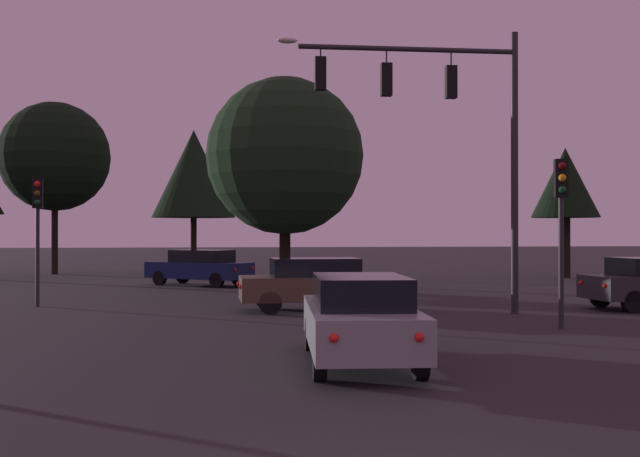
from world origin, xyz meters
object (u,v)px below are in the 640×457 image
(traffic_signal_mast_arm, at_px, (444,115))
(traffic_light_corner_right, at_px, (561,208))
(car_nearside_lane, at_px, (360,318))
(car_crossing_left, at_px, (319,283))
(car_far_lane, at_px, (200,267))
(tree_right_cluster, at_px, (565,184))
(tree_behind_sign, at_px, (194,174))
(traffic_light_corner_left, at_px, (38,215))
(tree_lot_edge, at_px, (55,157))
(tree_left_far, at_px, (285,156))

(traffic_signal_mast_arm, height_order, traffic_light_corner_right, traffic_signal_mast_arm)
(car_nearside_lane, distance_m, car_crossing_left, 8.68)
(traffic_signal_mast_arm, relative_size, car_nearside_lane, 1.71)
(car_far_lane, relative_size, tree_right_cluster, 0.72)
(traffic_light_corner_right, bearing_deg, tree_right_cluster, 63.68)
(car_nearside_lane, xyz_separation_m, car_crossing_left, (0.44, 8.67, 0.00))
(tree_behind_sign, bearing_deg, traffic_signal_mast_arm, -71.07)
(traffic_signal_mast_arm, height_order, car_far_lane, traffic_signal_mast_arm)
(traffic_light_corner_left, xyz_separation_m, car_far_lane, (4.67, 8.35, -1.98))
(tree_right_cluster, bearing_deg, car_far_lane, -170.55)
(traffic_signal_mast_arm, xyz_separation_m, traffic_light_corner_left, (-11.65, 3.73, -2.74))
(car_nearside_lane, xyz_separation_m, tree_right_cluster, (14.67, 22.34, 3.89))
(traffic_signal_mast_arm, xyz_separation_m, car_far_lane, (-6.98, 12.08, -4.72))
(traffic_light_corner_right, distance_m, tree_behind_sign, 27.25)
(traffic_light_corner_left, distance_m, tree_lot_edge, 18.73)
(traffic_signal_mast_arm, height_order, tree_right_cluster, traffic_signal_mast_arm)
(car_nearside_lane, relative_size, tree_behind_sign, 0.57)
(car_crossing_left, xyz_separation_m, tree_lot_edge, (-11.68, 20.42, 5.56))
(car_nearside_lane, bearing_deg, traffic_light_corner_right, 35.47)
(car_nearside_lane, bearing_deg, car_far_lane, 99.46)
(car_nearside_lane, bearing_deg, tree_left_far, 90.05)
(traffic_light_corner_left, height_order, tree_right_cluster, tree_right_cluster)
(traffic_signal_mast_arm, distance_m, traffic_light_corner_left, 12.54)
(traffic_light_corner_left, bearing_deg, traffic_signal_mast_arm, -17.77)
(car_far_lane, relative_size, tree_left_far, 0.59)
(tree_right_cluster, xyz_separation_m, tree_lot_edge, (-25.90, 6.75, 1.67))
(car_crossing_left, distance_m, tree_right_cluster, 20.11)
(tree_right_cluster, distance_m, tree_lot_edge, 26.82)
(traffic_signal_mast_arm, xyz_separation_m, traffic_light_corner_right, (1.82, -3.31, -2.68))
(tree_left_far, xyz_separation_m, tree_lot_edge, (-11.22, 14.53, 1.30))
(car_far_lane, height_order, tree_left_far, tree_left_far)
(traffic_signal_mast_arm, bearing_deg, tree_lot_edge, 124.51)
(tree_right_cluster, bearing_deg, traffic_light_corner_right, -116.32)
(tree_behind_sign, bearing_deg, car_nearside_lane, -82.58)
(traffic_light_corner_right, relative_size, car_nearside_lane, 0.87)
(traffic_signal_mast_arm, relative_size, tree_right_cluster, 1.21)
(traffic_light_corner_left, xyz_separation_m, tree_behind_sign, (4.06, 18.39, 2.76))
(car_nearside_lane, relative_size, car_far_lane, 0.98)
(traffic_light_corner_right, xyz_separation_m, car_nearside_lane, (-5.58, -3.98, -2.04))
(traffic_light_corner_right, distance_m, tree_right_cluster, 20.57)
(tree_left_far, bearing_deg, car_nearside_lane, -89.95)
(traffic_signal_mast_arm, bearing_deg, car_crossing_left, 157.32)
(traffic_signal_mast_arm, height_order, tree_left_far, tree_left_far)
(car_crossing_left, height_order, tree_behind_sign, tree_behind_sign)
(car_far_lane, distance_m, tree_behind_sign, 11.12)
(car_nearside_lane, height_order, car_far_lane, same)
(tree_behind_sign, distance_m, tree_left_far, 15.34)
(car_nearside_lane, bearing_deg, traffic_light_corner_left, 125.62)
(traffic_signal_mast_arm, xyz_separation_m, tree_left_far, (-3.77, 7.28, -0.46))
(car_crossing_left, height_order, car_far_lane, same)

